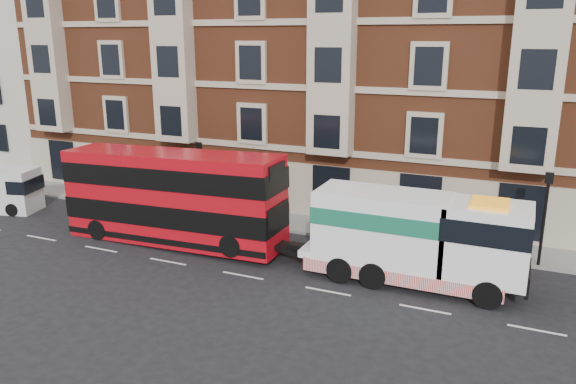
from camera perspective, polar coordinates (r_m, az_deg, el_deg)
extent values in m
plane|color=black|center=(25.24, -4.60, -8.46)|extent=(120.00, 120.00, 0.00)
cube|color=slate|center=(31.55, 1.81, -3.27)|extent=(90.00, 3.00, 0.15)
cube|color=brown|center=(36.82, 7.15, 13.49)|extent=(45.00, 12.00, 18.00)
cube|color=#BCB3A5|center=(53.50, -27.12, 11.48)|extent=(16.00, 10.00, 16.00)
cylinder|color=black|center=(32.49, -8.89, 0.92)|extent=(0.14, 0.14, 4.00)
cube|color=black|center=(32.03, -9.05, 4.56)|extent=(0.35, 0.15, 0.50)
cylinder|color=black|center=(27.68, 24.52, -2.91)|extent=(0.14, 0.14, 4.00)
cube|color=black|center=(27.14, 25.01, 1.30)|extent=(0.35, 0.15, 0.50)
cube|color=#BA0A15|center=(28.81, -11.64, -0.51)|extent=(11.62, 2.59, 4.57)
cube|color=black|center=(29.00, -11.57, -1.79)|extent=(11.66, 2.65, 1.09)
cube|color=black|center=(28.51, -11.77, 1.80)|extent=(11.66, 2.65, 1.04)
cylinder|color=black|center=(30.90, -18.72, -3.62)|extent=(1.08, 0.33, 1.08)
cylinder|color=black|center=(32.57, -15.98, -2.42)|extent=(1.08, 0.33, 1.08)
cylinder|color=black|center=(26.34, -5.84, -5.44)|extent=(1.08, 0.33, 1.08)
cylinder|color=black|center=(28.27, -3.52, -3.90)|extent=(1.08, 0.33, 1.08)
cube|color=white|center=(24.71, 12.20, -6.84)|extent=(9.34, 2.39, 0.31)
cube|color=white|center=(23.90, 19.48, -4.72)|extent=(3.32, 2.59, 3.01)
cube|color=white|center=(24.46, 9.53, -3.42)|extent=(5.60, 2.59, 3.01)
cube|color=#166649|center=(24.30, 9.58, -2.26)|extent=(5.66, 2.63, 0.73)
cube|color=red|center=(24.88, 11.68, -7.55)|extent=(8.30, 2.65, 0.57)
cylinder|color=black|center=(23.46, 19.61, -9.79)|extent=(1.14, 0.36, 1.14)
cylinder|color=black|center=(25.61, 20.04, -7.65)|extent=(1.14, 0.36, 1.14)
cylinder|color=black|center=(24.06, 8.63, -8.36)|extent=(1.14, 0.42, 1.14)
cylinder|color=black|center=(26.16, 9.99, -6.41)|extent=(1.14, 0.42, 1.14)
cylinder|color=black|center=(24.43, 5.32, -7.86)|extent=(1.14, 0.42, 1.14)
cylinder|color=black|center=(26.50, 6.93, -5.99)|extent=(1.14, 0.42, 1.14)
cylinder|color=black|center=(36.87, -26.21, -1.62)|extent=(0.80, 0.43, 0.76)
cylinder|color=black|center=(38.36, -24.62, -0.81)|extent=(0.80, 0.43, 0.76)
imported|color=#1C2438|center=(35.85, -12.05, 0.19)|extent=(0.71, 0.67, 1.63)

